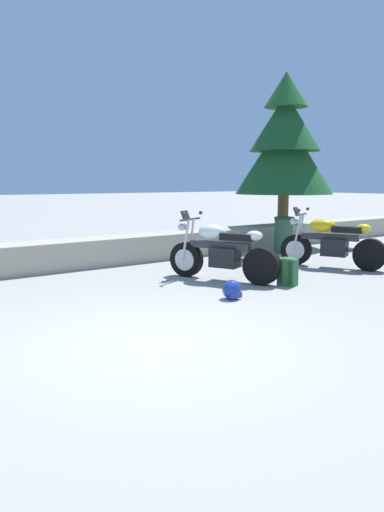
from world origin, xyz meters
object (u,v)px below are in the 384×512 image
Objects in this scene: motorcycle_white_centre at (221,252)px; motorcycle_yellow_far_right at (331,243)px; trash_bin at (284,235)px; pine_tree_mid_right at (285,143)px; rider_backpack at (288,271)px; rider_helmet at (232,290)px.

motorcycle_white_centre is 1.00× the size of motorcycle_yellow_far_right.
motorcycle_yellow_far_right is at bearing -110.93° from trash_bin.
motorcycle_yellow_far_right is 0.50× the size of pine_tree_mid_right.
rider_backpack is at bearing -135.95° from pine_tree_mid_right.
rider_helmet is at bearing -172.79° from rider_backpack.
motorcycle_white_centre is at bearing -153.93° from trash_bin.
motorcycle_yellow_far_right reaches higher than rider_helmet.
pine_tree_mid_right reaches higher than rider_helmet.
pine_tree_mid_right is (1.69, 2.85, 2.17)m from motorcycle_yellow_far_right.
motorcycle_white_centre is 2.56m from motorcycle_yellow_far_right.
rider_backpack is 1.68× the size of rider_helmet.
pine_tree_mid_right reaches higher than motorcycle_white_centre.
rider_backpack is at bearing 7.21° from rider_helmet.
rider_backpack is 3.70m from trash_bin.
motorcycle_white_centre reaches higher than rider_backpack.
rider_backpack is (0.62, -0.96, -0.24)m from motorcycle_white_centre.
pine_tree_mid_right is at bearing 59.37° from motorcycle_yellow_far_right.
motorcycle_yellow_far_right is 2.06m from trash_bin.
rider_backpack is at bearing -136.03° from trash_bin.
motorcycle_white_centre is at bearing -149.10° from pine_tree_mid_right.
trash_bin reaches higher than rider_backpack.
rider_helmet is at bearing -166.06° from motorcycle_yellow_far_right.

